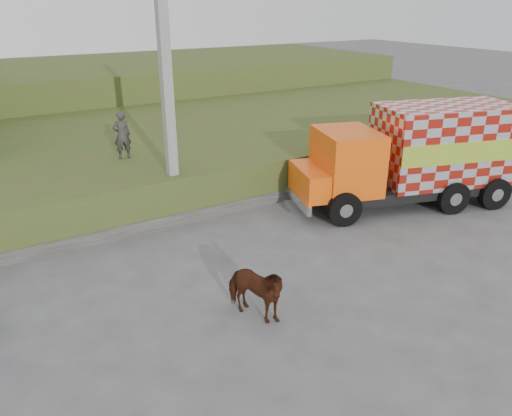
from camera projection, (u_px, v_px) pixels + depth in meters
ground at (279, 270)px, 13.13m from camera, size 120.00×120.00×0.00m
embankment at (146, 151)px, 20.73m from camera, size 40.00×12.00×1.50m
embankment_far at (77, 91)px, 29.91m from camera, size 40.00×12.00×3.00m
retaining_strip at (150, 223)px, 15.41m from camera, size 16.00×0.50×0.40m
utility_pole at (167, 92)px, 14.71m from camera, size 1.20×0.30×8.00m
cargo_truck at (417, 155)px, 16.82m from camera, size 7.93×4.46×3.37m
cow at (254, 292)px, 10.91m from camera, size 1.35×1.78×1.37m
pedestrian at (122, 135)px, 16.98m from camera, size 0.62×0.42×1.64m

